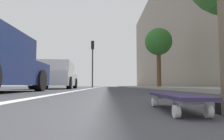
% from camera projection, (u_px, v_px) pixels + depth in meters
% --- Properties ---
extents(ground_plane, '(80.00, 80.00, 0.00)m').
position_uv_depth(ground_plane, '(112.00, 89.00, 10.47)').
color(ground_plane, '#38383D').
extents(lane_stripe_white, '(52.00, 0.16, 0.01)m').
position_uv_depth(lane_stripe_white, '(97.00, 87.00, 20.41)').
color(lane_stripe_white, silver).
rests_on(lane_stripe_white, ground).
extents(sidewalk_curb, '(52.00, 3.20, 0.10)m').
position_uv_depth(sidewalk_curb, '(149.00, 87.00, 18.53)').
color(sidewalk_curb, '#9E9B93').
rests_on(sidewalk_curb, ground).
extents(building_facade, '(40.00, 1.20, 13.11)m').
position_uv_depth(building_facade, '(167.00, 29.00, 23.08)').
color(building_facade, gray).
rests_on(building_facade, ground).
extents(skateboard, '(0.85, 0.23, 0.11)m').
position_uv_depth(skateboard, '(175.00, 97.00, 1.39)').
color(skateboard, white).
rests_on(skateboard, ground).
extents(parked_car_mid, '(4.22, 2.14, 1.47)m').
position_uv_depth(parked_car_mid, '(56.00, 76.00, 11.19)').
color(parked_car_mid, silver).
rests_on(parked_car_mid, ground).
extents(traffic_light, '(0.33, 0.28, 4.46)m').
position_uv_depth(traffic_light, '(93.00, 55.00, 19.49)').
color(traffic_light, '#2D2D2D').
rests_on(traffic_light, ground).
extents(street_tree_mid, '(1.82, 1.82, 4.05)m').
position_uv_depth(street_tree_mid, '(158.00, 42.00, 13.71)').
color(street_tree_mid, brown).
rests_on(street_tree_mid, ground).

